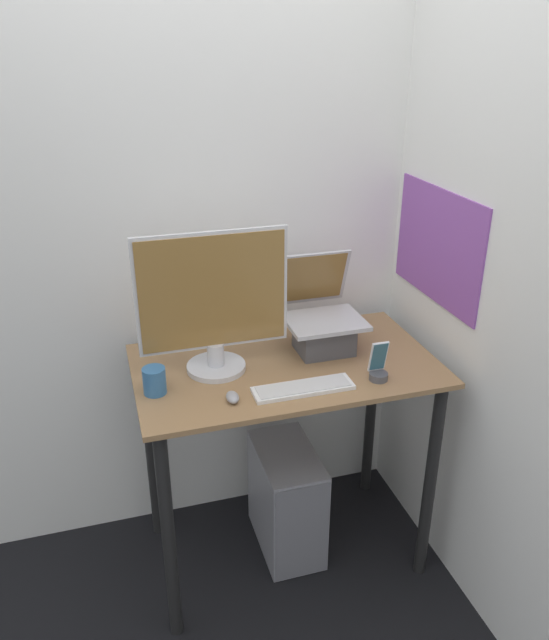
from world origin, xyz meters
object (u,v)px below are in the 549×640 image
object	(u,v)px
mouse	(233,397)
monitor	(213,307)
cell_phone	(378,369)
laptop	(322,325)
keyboard	(302,388)
computer_tower	(287,499)

from	to	relation	value
mouse	monitor	bearing A→B (deg)	91.86
monitor	mouse	xyz separation A→B (m)	(0.01, -0.23, -0.23)
monitor	cell_phone	world-z (taller)	monitor
laptop	keyboard	bearing A→B (deg)	-122.57
laptop	keyboard	xyz separation A→B (m)	(-0.17, -0.27, -0.09)
keyboard	computer_tower	bearing A→B (deg)	83.49
laptop	computer_tower	world-z (taller)	laptop
keyboard	computer_tower	world-z (taller)	keyboard
laptop	monitor	xyz separation A→B (m)	(-0.42, -0.04, 0.15)
mouse	cell_phone	size ratio (longest dim) A/B	0.47
laptop	mouse	size ratio (longest dim) A/B	5.25
monitor	laptop	bearing A→B (deg)	5.93
mouse	computer_tower	size ratio (longest dim) A/B	0.14
monitor	cell_phone	size ratio (longest dim) A/B	3.65
keyboard	cell_phone	bearing A→B (deg)	-0.82
laptop	cell_phone	size ratio (longest dim) A/B	2.45
monitor	mouse	bearing A→B (deg)	-88.14
laptop	monitor	bearing A→B (deg)	-174.07
monitor	computer_tower	xyz separation A→B (m)	(0.27, 0.01, -0.92)
keyboard	mouse	distance (m)	0.24
laptop	mouse	distance (m)	0.50
keyboard	cell_phone	size ratio (longest dim) A/B	2.40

